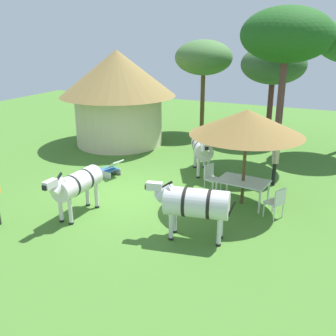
# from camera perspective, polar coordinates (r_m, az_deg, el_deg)

# --- Properties ---
(ground_plane) EXTENTS (36.00, 36.00, 0.00)m
(ground_plane) POSITION_cam_1_polar(r_m,az_deg,el_deg) (12.65, -5.50, -3.97)
(ground_plane) COLOR #46782C
(thatched_hut) EXTENTS (5.20, 5.20, 4.22)m
(thatched_hut) POSITION_cam_1_polar(r_m,az_deg,el_deg) (18.13, -7.27, 10.92)
(thatched_hut) COLOR beige
(thatched_hut) RESTS_ON ground_plane
(shade_umbrella) EXTENTS (3.29, 3.29, 2.88)m
(shade_umbrella) POSITION_cam_1_polar(r_m,az_deg,el_deg) (11.48, 11.37, 6.49)
(shade_umbrella) COLOR brown
(shade_umbrella) RESTS_ON ground_plane
(patio_dining_table) EXTENTS (1.56, 1.10, 0.74)m
(patio_dining_table) POSITION_cam_1_polar(r_m,az_deg,el_deg) (12.00, 10.80, -2.13)
(patio_dining_table) COLOR silver
(patio_dining_table) RESTS_ON ground_plane
(patio_chair_near_hut) EXTENTS (0.56, 0.57, 0.90)m
(patio_chair_near_hut) POSITION_cam_1_polar(r_m,az_deg,el_deg) (12.80, 6.26, -1.22)
(patio_chair_near_hut) COLOR white
(patio_chair_near_hut) RESTS_ON ground_plane
(patio_chair_west_end) EXTENTS (0.58, 0.59, 0.90)m
(patio_chair_west_end) POSITION_cam_1_polar(r_m,az_deg,el_deg) (11.31, 15.46, -4.63)
(patio_chair_west_end) COLOR silver
(patio_chair_west_end) RESTS_ON ground_plane
(guest_beside_umbrella) EXTENTS (0.30, 0.57, 1.63)m
(guest_beside_umbrella) POSITION_cam_1_polar(r_m,az_deg,el_deg) (13.64, 15.29, 1.52)
(guest_beside_umbrella) COLOR black
(guest_beside_umbrella) RESTS_ON ground_plane
(striped_lounge_chair) EXTENTS (0.90, 0.70, 0.64)m
(striped_lounge_chair) POSITION_cam_1_polar(r_m,az_deg,el_deg) (14.37, -8.27, -0.13)
(striped_lounge_chair) COLOR #3265BA
(striped_lounge_chair) RESTS_ON ground_plane
(zebra_nearest_camera) EXTENTS (0.63, 2.25, 1.48)m
(zebra_nearest_camera) POSITION_cam_1_polar(r_m,az_deg,el_deg) (11.21, -13.12, -2.31)
(zebra_nearest_camera) COLOR silver
(zebra_nearest_camera) RESTS_ON ground_plane
(zebra_by_umbrella) EXTENTS (1.27, 1.96, 1.50)m
(zebra_by_umbrella) POSITION_cam_1_polar(r_m,az_deg,el_deg) (14.33, 4.97, 2.91)
(zebra_by_umbrella) COLOR silver
(zebra_by_umbrella) RESTS_ON ground_plane
(zebra_toward_hut) EXTENTS (2.24, 1.01, 1.51)m
(zebra_toward_hut) POSITION_cam_1_polar(r_m,az_deg,el_deg) (9.70, 3.86, -5.10)
(zebra_toward_hut) COLOR silver
(zebra_toward_hut) RESTS_ON ground_plane
(acacia_tree_left_background) EXTENTS (2.99, 2.99, 4.42)m
(acacia_tree_left_background) POSITION_cam_1_polar(r_m,az_deg,el_deg) (19.29, 15.03, 14.20)
(acacia_tree_left_background) COLOR #582E2A
(acacia_tree_left_background) RESTS_ON ground_plane
(acacia_tree_behind_hut) EXTENTS (3.39, 3.39, 5.86)m
(acacia_tree_behind_hut) POSITION_cam_1_polar(r_m,az_deg,el_deg) (15.82, 16.80, 17.88)
(acacia_tree_behind_hut) COLOR brown
(acacia_tree_behind_hut) RESTS_ON ground_plane
(acacia_tree_right_background) EXTENTS (2.83, 2.83, 4.60)m
(acacia_tree_right_background) POSITION_cam_1_polar(r_m,az_deg,el_deg) (20.08, 5.18, 15.58)
(acacia_tree_right_background) COLOR brown
(acacia_tree_right_background) RESTS_ON ground_plane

